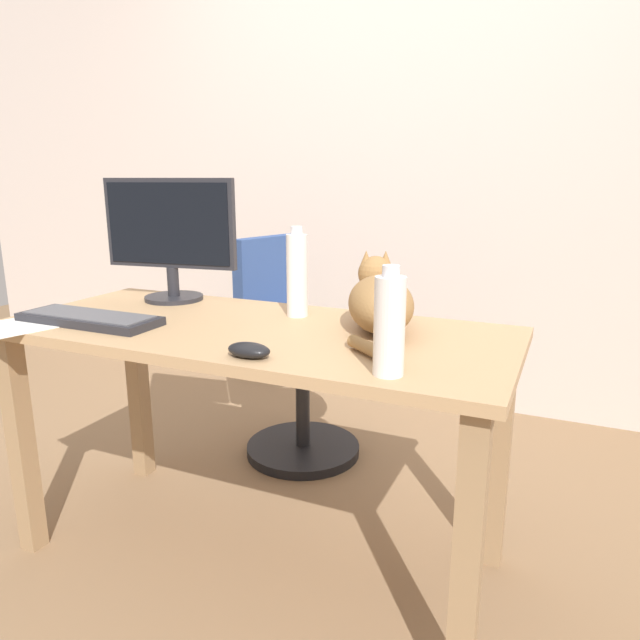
{
  "coord_description": "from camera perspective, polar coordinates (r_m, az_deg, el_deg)",
  "views": [
    {
      "loc": [
        0.83,
        -1.38,
        1.16
      ],
      "look_at": [
        0.24,
        -0.07,
        0.8
      ],
      "focal_mm": 32.32,
      "sensor_mm": 36.0,
      "label": 1
    }
  ],
  "objects": [
    {
      "name": "water_bottle",
      "position": [
        1.75,
        -2.29,
        4.52
      ],
      "size": [
        0.06,
        0.06,
        0.27
      ],
      "color": "silver",
      "rests_on": "desk"
    },
    {
      "name": "desk",
      "position": [
        1.69,
        -6.65,
        -4.35
      ],
      "size": [
        1.48,
        0.65,
        0.74
      ],
      "color": "tan",
      "rests_on": "ground_plane"
    },
    {
      "name": "back_wall",
      "position": [
        3.02,
        8.42,
        16.47
      ],
      "size": [
        6.0,
        0.04,
        2.6
      ],
      "primitive_type": "cube",
      "color": "beige",
      "rests_on": "ground_plane"
    },
    {
      "name": "computer_mouse",
      "position": [
        1.38,
        -7.05,
        -2.98
      ],
      "size": [
        0.11,
        0.06,
        0.04
      ],
      "primitive_type": "ellipsoid",
      "color": "black",
      "rests_on": "desk"
    },
    {
      "name": "spray_bottle",
      "position": [
        1.23,
        6.89,
        -0.48
      ],
      "size": [
        0.07,
        0.07,
        0.24
      ],
      "color": "silver",
      "rests_on": "desk"
    },
    {
      "name": "ground_plane",
      "position": [
        1.98,
        -6.11,
        -21.91
      ],
      "size": [
        8.0,
        8.0,
        0.0
      ],
      "primitive_type": "plane",
      "color": "#846647"
    },
    {
      "name": "cat",
      "position": [
        1.63,
        5.94,
        1.99
      ],
      "size": [
        0.31,
        0.58,
        0.2
      ],
      "color": "olive",
      "rests_on": "desk"
    },
    {
      "name": "monitor",
      "position": [
        2.04,
        -14.63,
        8.17
      ],
      "size": [
        0.48,
        0.2,
        0.41
      ],
      "color": "#232328",
      "rests_on": "desk"
    },
    {
      "name": "office_chair",
      "position": [
        2.44,
        -2.65,
        -4.28
      ],
      "size": [
        0.5,
        0.48,
        0.92
      ],
      "color": "black",
      "rests_on": "ground_plane"
    },
    {
      "name": "keyboard",
      "position": [
        1.82,
        -21.88,
        0.14
      ],
      "size": [
        0.44,
        0.15,
        0.03
      ],
      "color": "#232328",
      "rests_on": "desk"
    },
    {
      "name": "paper_sheet",
      "position": [
        1.88,
        -26.66,
        -0.31
      ],
      "size": [
        0.28,
        0.34,
        0.0
      ],
      "primitive_type": "cube",
      "rotation": [
        0.0,
        0.0,
        -0.28
      ],
      "color": "white",
      "rests_on": "desk"
    }
  ]
}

